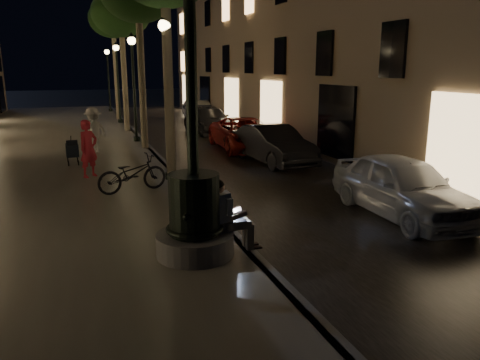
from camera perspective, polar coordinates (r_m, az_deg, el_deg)
name	(u,v)px	position (r m, az deg, el deg)	size (l,w,h in m)	color
ground	(147,148)	(21.24, -11.31, 3.80)	(120.00, 120.00, 0.00)	black
cobble_lane	(212,145)	(21.84, -3.48, 4.33)	(6.00, 45.00, 0.02)	black
promenade	(50,151)	(21.06, -22.16, 3.25)	(8.00, 45.00, 0.20)	#635F57
curb_strip	(147,146)	(21.22, -11.32, 4.07)	(0.25, 45.00, 0.20)	#59595B
fountain_lamppost	(194,201)	(8.29, -5.62, -2.54)	(1.40, 1.40, 5.21)	#59595B
seated_man_laptop	(227,213)	(8.53, -1.57, -4.07)	(0.99, 0.34, 1.36)	tan
tree_third	(121,14)	(26.01, -14.32, 18.97)	(3.00, 3.00, 7.20)	#6B604C
tree_far	(113,20)	(31.99, -15.25, 18.36)	(3.00, 3.00, 7.50)	#6B604C
lamp_curb_a	(166,77)	(13.99, -8.96, 12.31)	(0.36, 0.36, 4.81)	black
lamp_curb_b	(133,74)	(21.90, -12.88, 12.53)	(0.36, 0.36, 4.81)	black
lamp_curb_c	(117,72)	(29.86, -14.72, 12.61)	(0.36, 0.36, 4.81)	black
lamp_curb_d	(108,71)	(37.84, -15.78, 12.65)	(0.36, 0.36, 4.81)	black
stroller	(72,150)	(17.31, -19.78, 3.42)	(0.44, 0.97, 0.99)	black
car_front	(403,186)	(11.83, 19.20, -0.72)	(1.74, 4.33, 1.48)	#B2B5BA
car_second	(273,144)	(17.50, 4.06, 4.34)	(1.50, 4.31, 1.42)	black
car_third	(245,134)	(20.35, 0.60, 5.62)	(2.29, 4.98, 1.38)	maroon
car_rear	(209,120)	(25.83, -3.80, 7.29)	(1.96, 4.81, 1.40)	#2B2C30
car_fifth	(199,110)	(32.88, -5.07, 8.51)	(1.36, 3.91, 1.29)	#A5A49F
pedestrian_red	(89,149)	(15.07, -17.98, 3.67)	(0.65, 0.42, 1.77)	red
pedestrian_white	(94,130)	(19.43, -17.41, 5.80)	(1.15, 0.66, 1.78)	silver
bicycle	(132,174)	(12.99, -13.01, 0.76)	(0.67, 1.91, 1.00)	black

